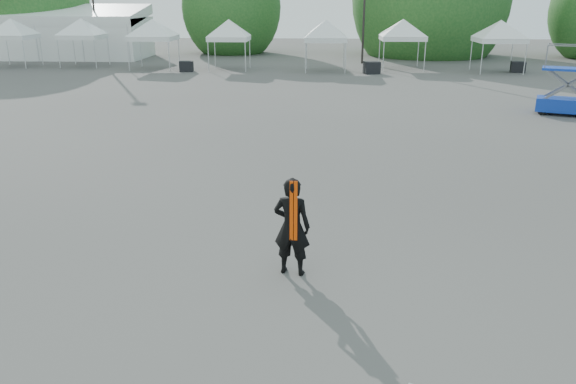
{
  "coord_description": "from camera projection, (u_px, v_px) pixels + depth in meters",
  "views": [
    {
      "loc": [
        -0.21,
        -11.44,
        4.63
      ],
      "look_at": [
        -0.74,
        -1.81,
        1.3
      ],
      "focal_mm": 35.0,
      "sensor_mm": 36.0,
      "label": 1
    }
  ],
  "objects": [
    {
      "name": "tent_g",
      "position": [
        501.0,
        24.0,
        36.24
      ],
      "size": [
        4.13,
        4.13,
        3.88
      ],
      "color": "silver",
      "rests_on": "ground"
    },
    {
      "name": "crate_west",
      "position": [
        186.0,
        66.0,
        37.51
      ],
      "size": [
        0.94,
        0.77,
        0.68
      ],
      "primitive_type": "cube",
      "rotation": [
        0.0,
        0.0,
        0.1
      ],
      "color": "black",
      "rests_on": "ground"
    },
    {
      "name": "tent_a",
      "position": [
        11.0,
        22.0,
        39.24
      ],
      "size": [
        3.85,
        3.85,
        3.88
      ],
      "color": "silver",
      "rests_on": "ground"
    },
    {
      "name": "tree_far_w",
      "position": [
        19.0,
        0.0,
        48.03
      ],
      "size": [
        4.8,
        4.8,
        7.3
      ],
      "color": "#382314",
      "rests_on": "ground"
    },
    {
      "name": "crate_east",
      "position": [
        518.0,
        67.0,
        37.07
      ],
      "size": [
        1.0,
        0.84,
        0.7
      ],
      "primitive_type": "cube",
      "rotation": [
        0.0,
        0.0,
        -0.17
      ],
      "color": "black",
      "rests_on": "ground"
    },
    {
      "name": "tent_e",
      "position": [
        326.0,
        24.0,
        36.82
      ],
      "size": [
        3.93,
        3.93,
        3.88
      ],
      "color": "silver",
      "rests_on": "ground"
    },
    {
      "name": "tent_c",
      "position": [
        152.0,
        23.0,
        38.06
      ],
      "size": [
        4.19,
        4.19,
        3.88
      ],
      "color": "silver",
      "rests_on": "ground"
    },
    {
      "name": "scissor_lift",
      "position": [
        569.0,
        80.0,
        23.15
      ],
      "size": [
        2.47,
        1.85,
        2.86
      ],
      "rotation": [
        0.0,
        0.0,
        -0.38
      ],
      "color": "#0C30A4",
      "rests_on": "ground"
    },
    {
      "name": "tent_f",
      "position": [
        403.0,
        23.0,
        38.09
      ],
      "size": [
        4.16,
        4.16,
        3.88
      ],
      "color": "silver",
      "rests_on": "ground"
    },
    {
      "name": "marquee",
      "position": [
        53.0,
        33.0,
        45.83
      ],
      "size": [
        15.0,
        6.25,
        4.23
      ],
      "color": "white",
      "rests_on": "ground"
    },
    {
      "name": "ground",
      "position": [
        326.0,
        222.0,
        12.3
      ],
      "size": [
        120.0,
        120.0,
        0.0
      ],
      "primitive_type": "plane",
      "color": "#474442",
      "rests_on": "ground"
    },
    {
      "name": "tent_b",
      "position": [
        81.0,
        22.0,
        39.46
      ],
      "size": [
        3.94,
        3.94,
        3.88
      ],
      "color": "silver",
      "rests_on": "ground"
    },
    {
      "name": "tree_mid_w",
      "position": [
        232.0,
        7.0,
        49.18
      ],
      "size": [
        4.16,
        4.16,
        6.33
      ],
      "color": "#382314",
      "rests_on": "ground"
    },
    {
      "name": "crate_mid",
      "position": [
        372.0,
        68.0,
        36.43
      ],
      "size": [
        1.13,
        0.95,
        0.77
      ],
      "primitive_type": "cube",
      "rotation": [
        0.0,
        0.0,
        0.2
      ],
      "color": "black",
      "rests_on": "ground"
    },
    {
      "name": "man",
      "position": [
        292.0,
        226.0,
        9.72
      ],
      "size": [
        0.72,
        0.55,
        1.78
      ],
      "rotation": [
        0.0,
        0.0,
        2.94
      ],
      "color": "black",
      "rests_on": "ground"
    },
    {
      "name": "tent_d",
      "position": [
        229.0,
        23.0,
        37.63
      ],
      "size": [
        3.78,
        3.78,
        3.88
      ],
      "color": "silver",
      "rests_on": "ground"
    }
  ]
}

